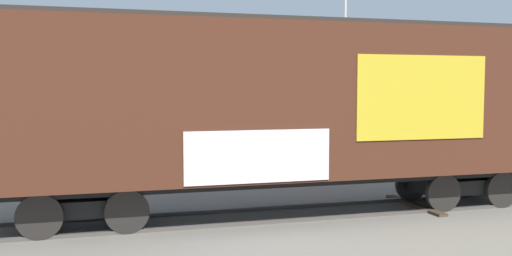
{
  "coord_description": "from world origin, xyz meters",
  "views": [
    {
      "loc": [
        -4.65,
        -12.71,
        3.01
      ],
      "look_at": [
        -0.71,
        2.97,
        1.87
      ],
      "focal_mm": 39.8,
      "sensor_mm": 36.0,
      "label": 1
    }
  ],
  "objects_px": {
    "parked_car_blue": "(126,155)",
    "parked_car_green": "(435,144)",
    "parked_car_red": "(288,148)",
    "flagpole": "(340,36)",
    "freight_car": "(288,104)"
  },
  "relations": [
    {
      "from": "parked_car_blue",
      "to": "parked_car_green",
      "type": "relative_size",
      "value": 0.95
    },
    {
      "from": "parked_car_blue",
      "to": "parked_car_green",
      "type": "height_order",
      "value": "parked_car_green"
    },
    {
      "from": "parked_car_blue",
      "to": "parked_car_green",
      "type": "xyz_separation_m",
      "value": [
        11.6,
        0.2,
        0.05
      ]
    },
    {
      "from": "parked_car_red",
      "to": "parked_car_green",
      "type": "height_order",
      "value": "parked_car_red"
    },
    {
      "from": "flagpole",
      "to": "parked_car_red",
      "type": "bearing_deg",
      "value": -124.97
    },
    {
      "from": "freight_car",
      "to": "parked_car_red",
      "type": "relative_size",
      "value": 3.13
    },
    {
      "from": "freight_car",
      "to": "parked_car_red",
      "type": "xyz_separation_m",
      "value": [
        2.08,
        6.62,
        -1.77
      ]
    },
    {
      "from": "parked_car_blue",
      "to": "parked_car_red",
      "type": "xyz_separation_m",
      "value": [
        5.67,
        0.17,
        0.06
      ]
    },
    {
      "from": "parked_car_green",
      "to": "flagpole",
      "type": "bearing_deg",
      "value": 99.47
    },
    {
      "from": "flagpole",
      "to": "parked_car_green",
      "type": "xyz_separation_m",
      "value": [
        1.14,
        -6.83,
        -4.7
      ]
    },
    {
      "from": "flagpole",
      "to": "parked_car_red",
      "type": "xyz_separation_m",
      "value": [
        -4.8,
        -6.86,
        -4.69
      ]
    },
    {
      "from": "parked_car_green",
      "to": "freight_car",
      "type": "bearing_deg",
      "value": -140.34
    },
    {
      "from": "freight_car",
      "to": "parked_car_red",
      "type": "distance_m",
      "value": 7.16
    },
    {
      "from": "parked_car_blue",
      "to": "parked_car_green",
      "type": "bearing_deg",
      "value": 0.98
    },
    {
      "from": "flagpole",
      "to": "parked_car_green",
      "type": "height_order",
      "value": "flagpole"
    }
  ]
}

